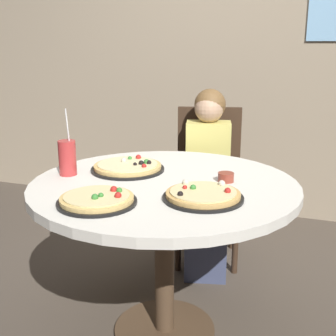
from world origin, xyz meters
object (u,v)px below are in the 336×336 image
object	(u,v)px
dining_table	(164,204)
pizza_veggie	(128,167)
pizza_cheese	(97,200)
soda_cup	(67,158)
diner_child	(207,192)
chair_wooden	(208,176)
pizza_pepperoni	(203,195)
sauce_bowl	(226,177)

from	to	relation	value
dining_table	pizza_veggie	size ratio (longest dim) A/B	3.36
pizza_cheese	soda_cup	size ratio (longest dim) A/B	0.98
diner_child	pizza_veggie	world-z (taller)	diner_child
chair_wooden	pizza_veggie	xyz separation A→B (m)	(-0.20, -0.76, 0.24)
pizza_veggie	pizza_pepperoni	xyz separation A→B (m)	(0.44, -0.28, -0.00)
diner_child	pizza_cheese	distance (m)	1.09
dining_table	diner_child	xyz separation A→B (m)	(0.02, 0.70, -0.16)
pizza_pepperoni	soda_cup	bearing A→B (deg)	169.88
pizza_pepperoni	sauce_bowl	distance (m)	0.26
sauce_bowl	pizza_cheese	bearing A→B (deg)	-132.38
diner_child	soda_cup	xyz separation A→B (m)	(-0.47, -0.74, 0.35)
chair_wooden	pizza_veggie	world-z (taller)	chair_wooden
dining_table	diner_child	size ratio (longest dim) A/B	1.08
dining_table	pizza_veggie	bearing A→B (deg)	152.55
diner_child	soda_cup	distance (m)	0.95
dining_table	pizza_cheese	size ratio (longest dim) A/B	3.86
diner_child	soda_cup	size ratio (longest dim) A/B	3.52
pizza_cheese	pizza_pepperoni	xyz separation A→B (m)	(0.36, 0.18, 0.00)
chair_wooden	pizza_cheese	bearing A→B (deg)	-95.76
soda_cup	diner_child	bearing A→B (deg)	57.58
pizza_cheese	sauce_bowl	xyz separation A→B (m)	(0.40, 0.44, 0.00)
dining_table	diner_child	world-z (taller)	diner_child
dining_table	sauce_bowl	xyz separation A→B (m)	(0.25, 0.09, 0.12)
sauce_bowl	diner_child	bearing A→B (deg)	111.08
chair_wooden	sauce_bowl	world-z (taller)	chair_wooden
pizza_veggie	diner_child	bearing A→B (deg)	67.49
pizza_cheese	soda_cup	bearing A→B (deg)	135.86
diner_child	pizza_veggie	bearing A→B (deg)	-112.51
dining_table	sauce_bowl	world-z (taller)	sauce_bowl
sauce_bowl	pizza_veggie	bearing A→B (deg)	177.25
chair_wooden	pizza_pepperoni	bearing A→B (deg)	-77.07
dining_table	chair_wooden	bearing A→B (deg)	91.39
pizza_veggie	pizza_pepperoni	world-z (taller)	same
pizza_veggie	pizza_pepperoni	size ratio (longest dim) A/B	1.11
diner_child	pizza_cheese	bearing A→B (deg)	-98.85
dining_table	soda_cup	world-z (taller)	soda_cup
soda_cup	chair_wooden	bearing A→B (deg)	64.83
chair_wooden	pizza_cheese	world-z (taller)	chair_wooden
chair_wooden	diner_child	world-z (taller)	diner_child
dining_table	sauce_bowl	distance (m)	0.30
diner_child	pizza_pepperoni	xyz separation A→B (m)	(0.20, -0.86, 0.28)
chair_wooden	diner_child	distance (m)	0.19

